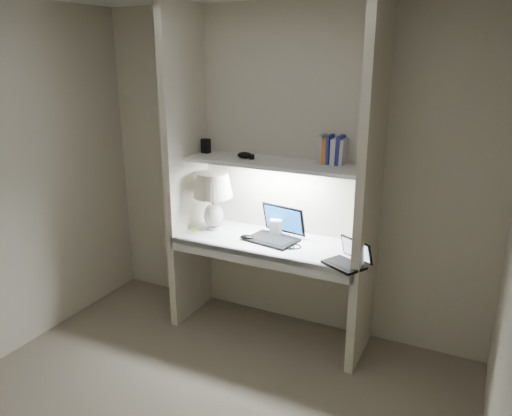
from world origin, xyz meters
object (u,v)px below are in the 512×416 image
Objects in this scene: laptop_netbook at (348,259)px; book_row at (332,150)px; table_lamp at (213,192)px; speaker at (276,227)px; laptop_main at (276,232)px.

book_row is at bearing 153.69° from laptop_netbook.
book_row is (-0.27, 0.39, 0.65)m from laptop_netbook.
book_row is at bearing 10.56° from table_lamp.
laptop_netbook is 0.81m from book_row.
table_lamp is 3.64× the size of speaker.
speaker is (0.51, 0.09, -0.25)m from table_lamp.
table_lamp is at bearing -161.56° from laptop_netbook.
laptop_main is 1.23× the size of laptop_netbook.
speaker is 0.61× the size of book_row.
table_lamp reaches higher than laptop_netbook.
laptop_main reaches higher than laptop_netbook.
table_lamp is 1.00m from book_row.
laptop_main is 2.00× the size of book_row.
table_lamp is 2.22× the size of book_row.
book_row is (0.91, 0.17, 0.38)m from table_lamp.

